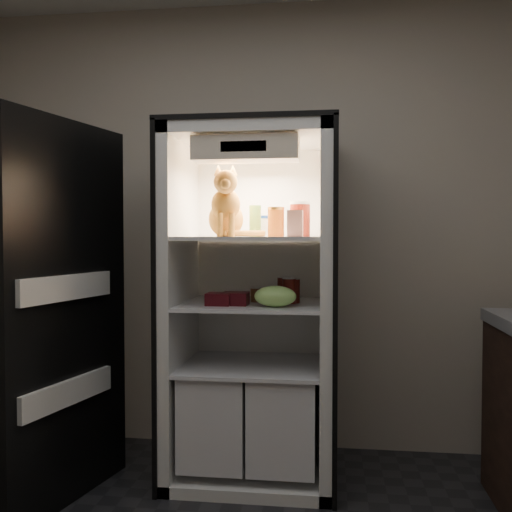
{
  "coord_description": "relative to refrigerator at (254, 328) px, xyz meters",
  "views": [
    {
      "loc": [
        0.41,
        -1.67,
        1.29
      ],
      "look_at": [
        0.02,
        1.32,
        1.19
      ],
      "focal_mm": 40.0,
      "sensor_mm": 36.0,
      "label": 1
    }
  ],
  "objects": [
    {
      "name": "berry_box_left",
      "position": [
        -0.15,
        -0.2,
        0.18
      ],
      "size": [
        0.12,
        0.12,
        0.06
      ],
      "primitive_type": "cube",
      "color": "#480C13",
      "rests_on": "refrigerator"
    },
    {
      "name": "grape_bag",
      "position": [
        0.14,
        -0.24,
        0.2
      ],
      "size": [
        0.21,
        0.15,
        0.11
      ],
      "primitive_type": "ellipsoid",
      "color": "#94CF60",
      "rests_on": "refrigerator"
    },
    {
      "name": "fridge_door",
      "position": [
        -0.84,
        -0.45,
        0.12
      ],
      "size": [
        0.25,
        0.86,
        1.85
      ],
      "rotation": [
        0.0,
        0.0,
        -0.23
      ],
      "color": "black",
      "rests_on": "floor"
    },
    {
      "name": "room_shell",
      "position": [
        0.0,
        -1.38,
        0.83
      ],
      "size": [
        3.6,
        3.6,
        3.6
      ],
      "color": "white",
      "rests_on": "floor"
    },
    {
      "name": "soda_can_b",
      "position": [
        0.22,
        -0.06,
        0.21
      ],
      "size": [
        0.07,
        0.07,
        0.13
      ],
      "color": "black",
      "rests_on": "refrigerator"
    },
    {
      "name": "parmesan_shaker",
      "position": [
        0.01,
        -0.0,
        0.58
      ],
      "size": [
        0.06,
        0.06,
        0.17
      ],
      "color": "#227F39",
      "rests_on": "refrigerator"
    },
    {
      "name": "salsa_jar",
      "position": [
        0.13,
        -0.06,
        0.58
      ],
      "size": [
        0.09,
        0.09,
        0.16
      ],
      "color": "maroon",
      "rests_on": "refrigerator"
    },
    {
      "name": "soda_can_c",
      "position": [
        0.2,
        -0.09,
        0.22
      ],
      "size": [
        0.07,
        0.07,
        0.13
      ],
      "color": "black",
      "rests_on": "refrigerator"
    },
    {
      "name": "tabby_cat",
      "position": [
        -0.13,
        -0.12,
        0.63
      ],
      "size": [
        0.32,
        0.36,
        0.37
      ],
      "rotation": [
        0.0,
        0.0,
        0.17
      ],
      "color": "#BB6918",
      "rests_on": "refrigerator"
    },
    {
      "name": "soda_can_a",
      "position": [
        0.17,
        -0.0,
        0.22
      ],
      "size": [
        0.07,
        0.07,
        0.13
      ],
      "color": "black",
      "rests_on": "refrigerator"
    },
    {
      "name": "pepper_jar",
      "position": [
        0.25,
        -0.02,
        0.59
      ],
      "size": [
        0.11,
        0.11,
        0.18
      ],
      "color": "#A12C15",
      "rests_on": "refrigerator"
    },
    {
      "name": "cream_carton",
      "position": [
        0.24,
        -0.23,
        0.56
      ],
      "size": [
        0.08,
        0.08,
        0.13
      ],
      "primitive_type": "cube",
      "color": "silver",
      "rests_on": "refrigerator"
    },
    {
      "name": "mayo_tub",
      "position": [
        0.05,
        0.1,
        0.56
      ],
      "size": [
        0.08,
        0.08,
        0.12
      ],
      "color": "white",
      "rests_on": "refrigerator"
    },
    {
      "name": "berry_box_right",
      "position": [
        -0.07,
        -0.18,
        0.18
      ],
      "size": [
        0.13,
        0.13,
        0.07
      ],
      "primitive_type": "cube",
      "color": "#480C13",
      "rests_on": "refrigerator"
    },
    {
      "name": "condiment_jar",
      "position": [
        0.02,
        -0.04,
        0.19
      ],
      "size": [
        0.06,
        0.06,
        0.08
      ],
      "color": "#522D17",
      "rests_on": "refrigerator"
    },
    {
      "name": "refrigerator",
      "position": [
        0.0,
        0.0,
        0.0
      ],
      "size": [
        0.9,
        0.72,
        1.88
      ],
      "color": "white",
      "rests_on": "floor"
    }
  ]
}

